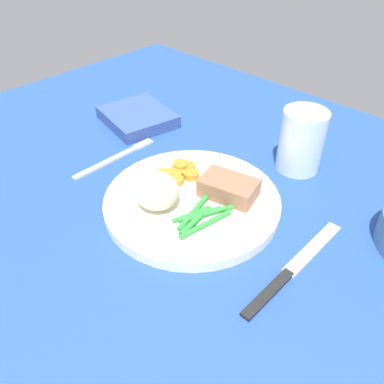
% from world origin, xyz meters
% --- Properties ---
extents(dining_table, '(1.20, 0.90, 0.02)m').
position_xyz_m(dining_table, '(0.00, 0.00, 0.01)').
color(dining_table, '#234793').
rests_on(dining_table, ground).
extents(dinner_plate, '(0.26, 0.26, 0.02)m').
position_xyz_m(dinner_plate, '(-0.01, -0.02, 0.03)').
color(dinner_plate, white).
rests_on(dinner_plate, dining_table).
extents(meat_portion, '(0.09, 0.07, 0.03)m').
position_xyz_m(meat_portion, '(0.03, 0.02, 0.05)').
color(meat_portion, '#936047').
rests_on(meat_portion, dinner_plate).
extents(mashed_potatoes, '(0.06, 0.06, 0.05)m').
position_xyz_m(mashed_potatoes, '(-0.03, -0.06, 0.06)').
color(mashed_potatoes, beige).
rests_on(mashed_potatoes, dinner_plate).
extents(carrot_slices, '(0.06, 0.06, 0.01)m').
position_xyz_m(carrot_slices, '(-0.06, 0.01, 0.04)').
color(carrot_slices, orange).
rests_on(carrot_slices, dinner_plate).
extents(green_beans, '(0.05, 0.10, 0.01)m').
position_xyz_m(green_beans, '(0.03, -0.04, 0.04)').
color(green_beans, '#2D8C38').
rests_on(green_beans, dinner_plate).
extents(fork, '(0.01, 0.17, 0.00)m').
position_xyz_m(fork, '(-0.19, -0.02, 0.02)').
color(fork, silver).
rests_on(fork, dining_table).
extents(knife, '(0.02, 0.21, 0.01)m').
position_xyz_m(knife, '(0.17, -0.02, 0.02)').
color(knife, black).
rests_on(knife, dining_table).
extents(water_glass, '(0.07, 0.07, 0.10)m').
position_xyz_m(water_glass, '(0.05, 0.18, 0.06)').
color(water_glass, silver).
rests_on(water_glass, dining_table).
extents(napkin, '(0.16, 0.14, 0.02)m').
position_xyz_m(napkin, '(-0.27, 0.10, 0.03)').
color(napkin, '#334C8C').
rests_on(napkin, dining_table).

